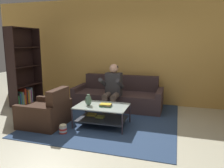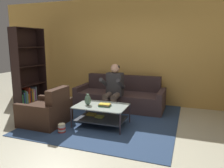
% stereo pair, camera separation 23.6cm
% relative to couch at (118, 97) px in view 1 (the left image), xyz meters
% --- Properties ---
extents(ground, '(16.80, 16.80, 0.00)m').
position_rel_couch_xyz_m(ground, '(0.13, -1.81, -0.28)').
color(ground, beige).
extents(back_partition, '(8.40, 0.12, 2.90)m').
position_rel_couch_xyz_m(back_partition, '(0.13, 0.65, 1.17)').
color(back_partition, '#D9A34F').
rests_on(back_partition, ground).
extents(couch, '(2.27, 0.89, 0.83)m').
position_rel_couch_xyz_m(couch, '(0.00, 0.00, 0.00)').
color(couch, '#423031').
rests_on(couch, ground).
extents(person_seated_center, '(0.50, 0.58, 1.19)m').
position_rel_couch_xyz_m(person_seated_center, '(-0.00, -0.52, 0.37)').
color(person_seated_center, brown).
rests_on(person_seated_center, ground).
extents(coffee_table, '(1.05, 0.70, 0.43)m').
position_rel_couch_xyz_m(coffee_table, '(0.02, -1.34, 0.01)').
color(coffee_table, '#B0C2B9').
rests_on(coffee_table, ground).
extents(area_rug, '(3.00, 3.30, 0.01)m').
position_rel_couch_xyz_m(area_rug, '(0.01, -0.80, -0.27)').
color(area_rug, navy).
rests_on(area_rug, ground).
extents(vase, '(0.13, 0.13, 0.23)m').
position_rel_couch_xyz_m(vase, '(-0.24, -1.42, 0.26)').
color(vase, '#4D6C56').
rests_on(vase, coffee_table).
extents(book_stack, '(0.25, 0.19, 0.06)m').
position_rel_couch_xyz_m(book_stack, '(0.11, -1.38, 0.18)').
color(book_stack, '#388255').
rests_on(book_stack, coffee_table).
extents(bookshelf, '(0.38, 1.03, 2.08)m').
position_rel_couch_xyz_m(bookshelf, '(-2.62, -0.38, 0.53)').
color(bookshelf, black).
rests_on(bookshelf, ground).
extents(armchair, '(0.85, 0.86, 0.79)m').
position_rel_couch_xyz_m(armchair, '(-1.09, -1.65, -0.02)').
color(armchair, '#3B251A').
rests_on(armchair, ground).
extents(popcorn_tub, '(0.14, 0.14, 0.19)m').
position_rel_couch_xyz_m(popcorn_tub, '(-0.55, -1.93, -0.18)').
color(popcorn_tub, red).
rests_on(popcorn_tub, ground).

